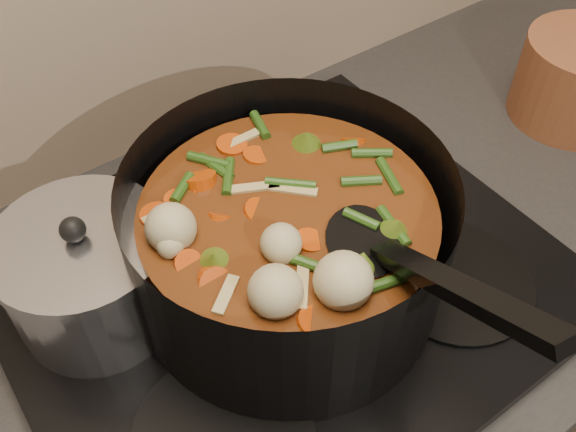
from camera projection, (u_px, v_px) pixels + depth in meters
stovetop at (280, 278)px, 0.77m from camera, size 0.62×0.54×0.03m
stockpot at (289, 242)px, 0.69m from camera, size 0.43×0.51×0.25m
saucepan at (90, 275)px, 0.68m from camera, size 0.18×0.18×0.15m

